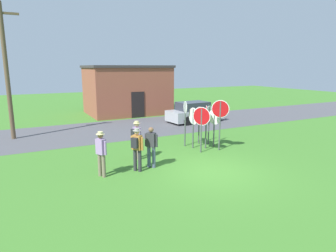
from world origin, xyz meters
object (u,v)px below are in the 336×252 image
(parked_car_on_street, at_px, (195,113))
(stop_sign_low_front, at_px, (220,116))
(utility_pole, at_px, (6,70))
(stop_sign_nearest, at_px, (209,118))
(person_near_signs, at_px, (151,145))
(stop_sign_center_cluster, at_px, (185,117))
(person_holding_notes, at_px, (101,151))
(stop_sign_leaning_left, at_px, (206,120))
(person_with_sunhat, at_px, (137,147))
(person_in_blue, at_px, (137,137))
(stop_sign_rear_left, at_px, (193,120))
(stop_sign_leaning_right, at_px, (214,122))
(stop_sign_tallest, at_px, (201,121))
(stop_sign_far_back, at_px, (199,119))

(parked_car_on_street, height_order, stop_sign_low_front, stop_sign_low_front)
(utility_pole, relative_size, parked_car_on_street, 1.69)
(stop_sign_nearest, bearing_deg, person_near_signs, -155.28)
(stop_sign_center_cluster, distance_m, person_holding_notes, 5.49)
(stop_sign_leaning_left, distance_m, person_near_signs, 3.88)
(stop_sign_low_front, xyz_separation_m, person_with_sunhat, (-4.70, -0.93, -0.72))
(utility_pole, bearing_deg, person_with_sunhat, -61.82)
(stop_sign_center_cluster, bearing_deg, person_in_blue, -162.98)
(stop_sign_low_front, bearing_deg, person_holding_notes, -172.05)
(stop_sign_rear_left, height_order, person_with_sunhat, stop_sign_rear_left)
(utility_pole, xyz_separation_m, person_holding_notes, (3.02, -8.15, -2.93))
(parked_car_on_street, distance_m, stop_sign_leaning_left, 7.36)
(utility_pole, bearing_deg, stop_sign_low_front, -38.73)
(person_with_sunhat, bearing_deg, person_holding_notes, 176.87)
(utility_pole, height_order, stop_sign_leaning_left, utility_pole)
(stop_sign_leaning_right, bearing_deg, stop_sign_nearest, 88.62)
(person_in_blue, bearing_deg, person_holding_notes, -144.99)
(stop_sign_rear_left, bearing_deg, stop_sign_low_front, -44.60)
(stop_sign_tallest, bearing_deg, parked_car_on_street, 59.76)
(stop_sign_low_front, relative_size, stop_sign_center_cluster, 1.06)
(stop_sign_low_front, height_order, person_in_blue, stop_sign_low_front)
(stop_sign_leaning_right, distance_m, person_near_signs, 4.42)
(stop_sign_tallest, relative_size, stop_sign_rear_left, 1.07)
(person_with_sunhat, bearing_deg, parked_car_on_street, 45.86)
(stop_sign_leaning_left, xyz_separation_m, stop_sign_tallest, (-0.61, -0.50, 0.04))
(stop_sign_leaning_left, xyz_separation_m, person_holding_notes, (-5.67, -1.43, -0.50))
(person_holding_notes, bearing_deg, stop_sign_nearest, 17.79)
(parked_car_on_street, relative_size, person_in_blue, 2.54)
(parked_car_on_street, bearing_deg, stop_sign_leaning_right, -114.30)
(stop_sign_nearest, bearing_deg, person_with_sunhat, -156.82)
(stop_sign_low_front, distance_m, stop_sign_center_cluster, 1.83)
(stop_sign_leaning_right, xyz_separation_m, stop_sign_rear_left, (-1.09, 0.27, 0.10))
(stop_sign_leaning_left, height_order, person_with_sunhat, stop_sign_leaning_left)
(stop_sign_nearest, relative_size, person_with_sunhat, 1.20)
(stop_sign_tallest, distance_m, stop_sign_center_cluster, 1.35)
(stop_sign_center_cluster, bearing_deg, stop_sign_far_back, 6.08)
(stop_sign_nearest, height_order, stop_sign_center_cluster, stop_sign_center_cluster)
(stop_sign_leaning_right, bearing_deg, stop_sign_far_back, 112.21)
(person_holding_notes, bearing_deg, stop_sign_leaning_left, 14.12)
(stop_sign_nearest, xyz_separation_m, stop_sign_tallest, (-1.19, -1.08, 0.10))
(stop_sign_far_back, height_order, person_in_blue, stop_sign_far_back)
(stop_sign_leaning_left, xyz_separation_m, person_near_signs, (-3.60, -1.34, -0.54))
(stop_sign_tallest, bearing_deg, stop_sign_rear_left, 84.26)
(parked_car_on_street, relative_size, stop_sign_nearest, 2.12)
(stop_sign_low_front, bearing_deg, person_in_blue, 173.16)
(person_near_signs, bearing_deg, stop_sign_tallest, 15.83)
(utility_pole, relative_size, stop_sign_rear_left, 3.60)
(parked_car_on_street, height_order, person_in_blue, person_in_blue)
(stop_sign_far_back, relative_size, stop_sign_low_front, 0.80)
(utility_pole, relative_size, stop_sign_leaning_left, 3.40)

